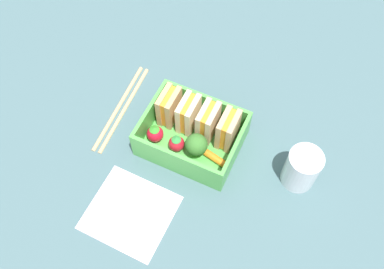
# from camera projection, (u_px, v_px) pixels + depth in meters

# --- Properties ---
(ground_plane) EXTENTS (1.20, 1.20, 0.02)m
(ground_plane) POSITION_uv_depth(u_px,v_px,m) (192.00, 145.00, 0.72)
(ground_plane) COLOR #436064
(bento_tray) EXTENTS (0.16, 0.12, 0.01)m
(bento_tray) POSITION_uv_depth(u_px,v_px,m) (192.00, 141.00, 0.71)
(bento_tray) COLOR #4FAC47
(bento_tray) RESTS_ON ground_plane
(bento_rim) EXTENTS (0.16, 0.12, 0.05)m
(bento_rim) POSITION_uv_depth(u_px,v_px,m) (192.00, 132.00, 0.68)
(bento_rim) COLOR #4FAC47
(bento_rim) RESTS_ON bento_tray
(sandwich_left) EXTENTS (0.03, 0.05, 0.06)m
(sandwich_left) POSITION_uv_depth(u_px,v_px,m) (169.00, 107.00, 0.70)
(sandwich_left) COLOR tan
(sandwich_left) RESTS_ON bento_tray
(sandwich_center_left) EXTENTS (0.03, 0.05, 0.06)m
(sandwich_center_left) POSITION_uv_depth(u_px,v_px,m) (188.00, 114.00, 0.69)
(sandwich_center_left) COLOR beige
(sandwich_center_left) RESTS_ON bento_tray
(sandwich_center) EXTENTS (0.03, 0.05, 0.06)m
(sandwich_center) POSITION_uv_depth(u_px,v_px,m) (208.00, 122.00, 0.68)
(sandwich_center) COLOR #D6B68B
(sandwich_center) RESTS_ON bento_tray
(sandwich_center_right) EXTENTS (0.03, 0.05, 0.06)m
(sandwich_center_right) POSITION_uv_depth(u_px,v_px,m) (228.00, 130.00, 0.67)
(sandwich_center_right) COLOR tan
(sandwich_center_right) RESTS_ON bento_tray
(strawberry_far_left) EXTENTS (0.03, 0.03, 0.03)m
(strawberry_far_left) POSITION_uv_depth(u_px,v_px,m) (155.00, 133.00, 0.69)
(strawberry_far_left) COLOR red
(strawberry_far_left) RESTS_ON bento_tray
(strawberry_left) EXTENTS (0.03, 0.03, 0.03)m
(strawberry_left) POSITION_uv_depth(u_px,v_px,m) (177.00, 143.00, 0.68)
(strawberry_left) COLOR red
(strawberry_left) RESTS_ON bento_tray
(broccoli_floret) EXTENTS (0.04, 0.04, 0.05)m
(broccoli_floret) POSITION_uv_depth(u_px,v_px,m) (196.00, 145.00, 0.66)
(broccoli_floret) COLOR #92BE5C
(broccoli_floret) RESTS_ON bento_tray
(carrot_stick_far_left) EXTENTS (0.04, 0.02, 0.01)m
(carrot_stick_far_left) POSITION_uv_depth(u_px,v_px,m) (216.00, 159.00, 0.68)
(carrot_stick_far_left) COLOR orange
(carrot_stick_far_left) RESTS_ON bento_tray
(chopstick_pair) EXTENTS (0.03, 0.19, 0.01)m
(chopstick_pair) POSITION_uv_depth(u_px,v_px,m) (121.00, 107.00, 0.74)
(chopstick_pair) COLOR tan
(chopstick_pair) RESTS_ON ground_plane
(drinking_glass) EXTENTS (0.05, 0.05, 0.07)m
(drinking_glass) POSITION_uv_depth(u_px,v_px,m) (302.00, 169.00, 0.65)
(drinking_glass) COLOR white
(drinking_glass) RESTS_ON ground_plane
(folded_napkin) EXTENTS (0.13, 0.12, 0.00)m
(folded_napkin) POSITION_uv_depth(u_px,v_px,m) (130.00, 212.00, 0.65)
(folded_napkin) COLOR silver
(folded_napkin) RESTS_ON ground_plane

